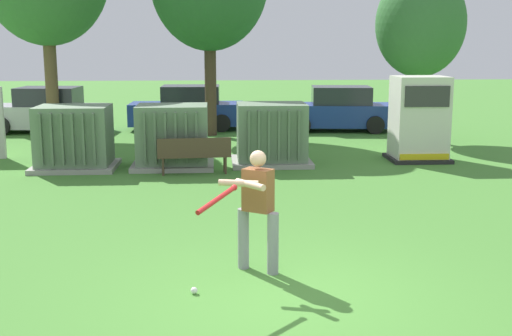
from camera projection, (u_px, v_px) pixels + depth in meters
ground_plane at (280, 296)px, 8.32m from camera, size 96.00×96.00×0.00m
transformer_west at (74, 138)px, 16.55m from camera, size 2.10×1.70×1.62m
transformer_mid_west at (173, 137)px, 16.78m from camera, size 2.10×1.70×1.62m
transformer_mid_east at (271, 135)px, 17.21m from camera, size 2.10×1.70×1.62m
generator_enclosure at (419, 119)px, 17.70m from camera, size 1.60×1.40×2.30m
park_bench at (194, 153)px, 15.90m from camera, size 1.83×0.55×0.92m
batter at (256, 205)px, 9.02m from camera, size 1.12×1.47×1.74m
sports_ball at (194, 291)px, 8.39m from camera, size 0.09×0.09×0.09m
tree_center_right at (420, 24)px, 20.83m from camera, size 2.87×2.87×5.49m
parked_car_leftmost at (47, 111)px, 23.37m from camera, size 4.31×2.14×1.62m
parked_car_left_of_center at (188, 109)px, 24.20m from camera, size 4.24×2.00×1.62m
parked_car_right_of_center at (338, 110)px, 23.76m from camera, size 4.34×2.22×1.62m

